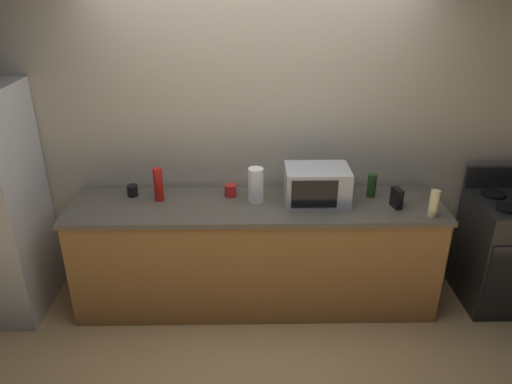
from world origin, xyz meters
The scene contains 12 objects.
ground_plane centered at (0.00, 0.00, 0.00)m, with size 8.00×8.00×0.00m, color tan.
back_wall centered at (0.00, 0.81, 1.35)m, with size 6.40×0.10×2.70m, color #B2A893.
counter_run centered at (0.00, 0.40, 0.45)m, with size 2.84×0.64×0.90m.
stove_range centered at (2.00, 0.40, 0.46)m, with size 0.60×0.61×1.08m.
microwave centered at (0.46, 0.45, 1.04)m, with size 0.48×0.35×0.27m.
paper_towel_roll centered at (0.00, 0.45, 1.04)m, with size 0.12×0.12×0.27m, color white.
cordless_phone centered at (1.04, 0.33, 0.98)m, with size 0.05×0.11×0.15m, color black.
bottle_hot_sauce centered at (-0.74, 0.48, 1.03)m, with size 0.07×0.07×0.26m, color red.
bottle_hand_soap centered at (1.27, 0.19, 1.00)m, with size 0.07×0.07×0.20m, color beige.
bottle_wine centered at (0.90, 0.52, 0.99)m, with size 0.07×0.07×0.19m, color #1E3F19.
mug_black centered at (-0.96, 0.56, 0.94)m, with size 0.08×0.08×0.09m, color black.
mug_red centered at (-0.20, 0.55, 0.95)m, with size 0.09×0.09×0.09m, color red.
Camera 1 is at (-0.06, -2.91, 2.53)m, focal length 34.20 mm.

